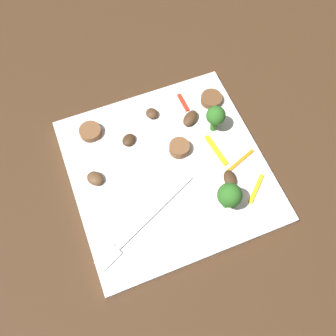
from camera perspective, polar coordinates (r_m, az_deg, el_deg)
name	(u,v)px	position (r m, az deg, el deg)	size (l,w,h in m)	color
ground_plane	(168,172)	(0.56, 0.00, -0.68)	(1.40, 1.40, 0.00)	#422B19
plate	(168,170)	(0.55, 0.00, -0.35)	(0.28, 0.28, 0.02)	white
fork	(140,227)	(0.51, -4.47, -9.26)	(0.17, 0.09, 0.00)	silver
broccoli_floret_0	(216,116)	(0.55, 7.49, 8.03)	(0.03, 0.03, 0.05)	#347525
broccoli_floret_1	(230,195)	(0.49, 9.64, -4.27)	(0.03, 0.03, 0.06)	#347525
sausage_slice_0	(211,99)	(0.60, 6.82, 10.69)	(0.03, 0.03, 0.01)	brown
sausage_slice_1	(179,148)	(0.55, 1.79, 3.16)	(0.03, 0.03, 0.02)	brown
sausage_slice_2	(90,132)	(0.58, -12.08, 5.60)	(0.03, 0.03, 0.01)	brown
mushroom_0	(190,118)	(0.58, 3.52, 7.81)	(0.03, 0.02, 0.01)	#4C331E
mushroom_1	(129,140)	(0.56, -6.19, 4.42)	(0.02, 0.02, 0.01)	#422B19
mushroom_2	(95,178)	(0.54, -11.36, -1.61)	(0.03, 0.02, 0.01)	brown
mushroom_3	(230,179)	(0.54, 9.73, -1.71)	(0.03, 0.02, 0.01)	#422B19
mushroom_4	(152,113)	(0.58, -2.54, 8.55)	(0.02, 0.02, 0.01)	#4C331E
pepper_strip_0	(256,189)	(0.54, 13.65, -3.17)	(0.05, 0.01, 0.00)	yellow
pepper_strip_1	(240,161)	(0.56, 11.24, 1.08)	(0.06, 0.00, 0.00)	orange
pepper_strip_2	(217,151)	(0.56, 7.67, 2.60)	(0.06, 0.01, 0.00)	yellow
pepper_strip_3	(183,103)	(0.60, 2.40, 10.22)	(0.04, 0.01, 0.00)	red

